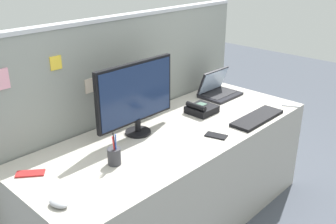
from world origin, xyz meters
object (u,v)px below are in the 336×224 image
(computer_mouse_right_hand, at_px, (59,203))
(pen_cup, at_px, (114,156))
(desk_phone, at_px, (201,109))
(cell_phone_red_case, at_px, (30,173))
(keyboard_main, at_px, (257,118))
(desktop_monitor, at_px, (136,95))
(cell_phone_black_slab, at_px, (216,136))
(cell_phone_silver_slab, at_px, (290,105))
(laptop, at_px, (217,89))

(computer_mouse_right_hand, distance_m, pen_cup, 0.43)
(desk_phone, bearing_deg, cell_phone_red_case, 174.24)
(cell_phone_red_case, bearing_deg, desk_phone, -57.19)
(keyboard_main, height_order, pen_cup, pen_cup)
(desk_phone, distance_m, keyboard_main, 0.39)
(desktop_monitor, xyz_separation_m, pen_cup, (-0.34, -0.20, -0.21))
(keyboard_main, xyz_separation_m, pen_cup, (-1.05, 0.24, 0.04))
(computer_mouse_right_hand, bearing_deg, pen_cup, -1.18)
(computer_mouse_right_hand, distance_m, cell_phone_black_slab, 1.06)
(keyboard_main, distance_m, cell_phone_black_slab, 0.41)
(keyboard_main, height_order, cell_phone_silver_slab, keyboard_main)
(desk_phone, bearing_deg, pen_cup, -172.85)
(cell_phone_black_slab, bearing_deg, cell_phone_silver_slab, -23.15)
(desktop_monitor, height_order, cell_phone_silver_slab, desktop_monitor)
(pen_cup, bearing_deg, cell_phone_red_case, 147.23)
(desktop_monitor, xyz_separation_m, computer_mouse_right_hand, (-0.75, -0.31, -0.24))
(laptop, xyz_separation_m, keyboard_main, (-0.20, -0.49, -0.04))
(cell_phone_red_case, relative_size, cell_phone_black_slab, 1.08)
(laptop, bearing_deg, pen_cup, -168.92)
(cell_phone_black_slab, bearing_deg, cell_phone_red_case, 140.13)
(desk_phone, height_order, computer_mouse_right_hand, desk_phone)
(desktop_monitor, bearing_deg, cell_phone_red_case, 177.05)
(keyboard_main, height_order, cell_phone_black_slab, keyboard_main)
(computer_mouse_right_hand, height_order, cell_phone_silver_slab, computer_mouse_right_hand)
(desk_phone, height_order, cell_phone_silver_slab, desk_phone)
(keyboard_main, distance_m, cell_phone_silver_slab, 0.40)
(cell_phone_red_case, xyz_separation_m, cell_phone_silver_slab, (1.81, -0.52, 0.00))
(desktop_monitor, bearing_deg, computer_mouse_right_hand, -157.90)
(laptop, relative_size, pen_cup, 1.66)
(laptop, xyz_separation_m, cell_phone_red_case, (-1.61, -0.01, -0.05))
(desk_phone, xyz_separation_m, keyboard_main, (0.17, -0.35, -0.02))
(desk_phone, xyz_separation_m, computer_mouse_right_hand, (-1.29, -0.22, -0.01))
(pen_cup, bearing_deg, computer_mouse_right_hand, -165.28)
(desktop_monitor, bearing_deg, pen_cup, -150.02)
(desktop_monitor, distance_m, keyboard_main, 0.87)
(cell_phone_black_slab, xyz_separation_m, cell_phone_silver_slab, (0.80, -0.09, 0.00))
(desk_phone, relative_size, keyboard_main, 0.41)
(desktop_monitor, relative_size, pen_cup, 3.15)
(computer_mouse_right_hand, bearing_deg, keyboard_main, -21.17)
(cell_phone_black_slab, bearing_deg, desktop_monitor, 110.70)
(keyboard_main, xyz_separation_m, cell_phone_silver_slab, (0.40, -0.04, -0.01))
(desk_phone, xyz_separation_m, cell_phone_silver_slab, (0.57, -0.39, -0.03))
(computer_mouse_right_hand, relative_size, pen_cup, 0.54)
(keyboard_main, relative_size, pen_cup, 2.43)
(laptop, relative_size, cell_phone_black_slab, 2.34)
(desktop_monitor, height_order, laptop, desktop_monitor)
(laptop, distance_m, desk_phone, 0.40)
(computer_mouse_right_hand, height_order, cell_phone_black_slab, computer_mouse_right_hand)
(laptop, relative_size, desk_phone, 1.65)
(cell_phone_silver_slab, bearing_deg, cell_phone_red_case, 136.74)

